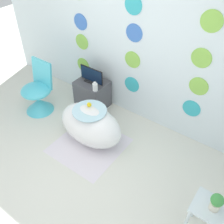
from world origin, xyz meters
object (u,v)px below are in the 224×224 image
(bathtub, at_px, (91,125))
(potted_plant_left, at_px, (216,202))
(vase, at_px, (95,87))
(tv, at_px, (92,76))
(chair, at_px, (38,96))

(bathtub, distance_m, potted_plant_left, 1.91)
(bathtub, height_order, vase, vase)
(tv, bearing_deg, vase, -38.47)
(tv, bearing_deg, bathtub, -52.62)
(chair, bearing_deg, potted_plant_left, -8.23)
(bathtub, bearing_deg, vase, 121.49)
(bathtub, distance_m, tv, 0.86)
(chair, xyz_separation_m, tv, (0.64, 0.61, 0.32))
(vase, bearing_deg, bathtub, -58.51)
(bathtub, height_order, chair, chair)
(bathtub, bearing_deg, tv, 127.38)
(tv, height_order, potted_plant_left, same)
(bathtub, xyz_separation_m, potted_plant_left, (1.84, -0.39, 0.34))
(bathtub, xyz_separation_m, vase, (-0.30, 0.49, 0.25))
(bathtub, relative_size, tv, 2.28)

